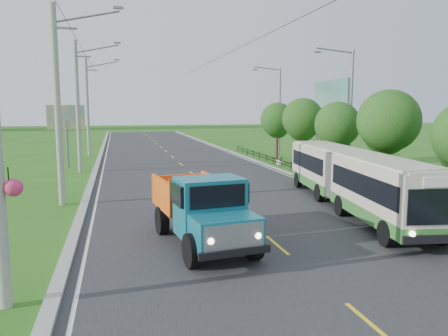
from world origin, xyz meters
name	(u,v)px	position (x,y,z in m)	size (l,w,h in m)	color
ground	(277,246)	(0.00, 0.00, 0.00)	(240.00, 240.00, 0.00)	#285F16
road	(188,170)	(0.00, 20.00, 0.01)	(14.00, 120.00, 0.02)	#28282B
curb_left	(95,172)	(-7.20, 20.00, 0.07)	(0.40, 120.00, 0.15)	#9E9E99
curb_right	(272,167)	(7.15, 20.00, 0.05)	(0.30, 120.00, 0.10)	#9E9E99
edge_line_left	(102,173)	(-6.65, 20.00, 0.02)	(0.12, 120.00, 0.00)	silver
edge_line_right	(267,167)	(6.65, 20.00, 0.02)	(0.12, 120.00, 0.00)	silver
centre_dash	(277,245)	(0.00, 0.00, 0.02)	(0.12, 2.20, 0.00)	yellow
railing_right	(313,174)	(8.00, 14.00, 0.30)	(0.04, 40.00, 0.60)	black
pole_near	(58,105)	(-8.26, 9.00, 5.09)	(3.51, 0.32, 10.00)	gray
pole_mid	(78,106)	(-8.26, 21.00, 5.09)	(3.51, 0.32, 10.00)	gray
pole_far	(88,107)	(-8.26, 33.00, 5.09)	(3.51, 0.32, 10.00)	gray
tree_third	(388,124)	(9.86, 8.14, 3.99)	(3.60, 3.62, 6.00)	#382314
tree_fourth	(337,127)	(9.86, 14.14, 3.59)	(3.24, 3.31, 5.40)	#382314
tree_fifth	(303,121)	(9.86, 20.14, 3.85)	(3.48, 3.52, 5.80)	#382314
tree_back	(277,122)	(9.86, 26.14, 3.65)	(3.30, 3.36, 5.50)	#382314
streetlight_mid	(349,109)	(10.64, 14.00, 4.90)	(3.02, 0.20, 9.07)	slate
streetlight_far	(278,109)	(10.64, 28.00, 4.90)	(3.02, 0.20, 9.07)	slate
planter_near	(388,195)	(8.60, 6.00, 0.29)	(0.64, 0.64, 0.67)	silver
planter_mid	(321,174)	(8.60, 14.00, 0.29)	(0.64, 0.64, 0.67)	silver
planter_far	(280,161)	(8.60, 22.00, 0.29)	(0.64, 0.64, 0.67)	silver
billboard_left	(66,121)	(-9.50, 24.00, 3.87)	(3.00, 0.20, 5.20)	slate
billboard_right	(330,103)	(12.30, 20.00, 5.34)	(0.24, 6.00, 7.30)	slate
bus	(353,176)	(5.61, 4.60, 1.66)	(4.35, 14.51, 2.77)	#367830
dump_truck	(202,205)	(-2.60, 0.80, 1.46)	(3.10, 6.37, 2.57)	#156B80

